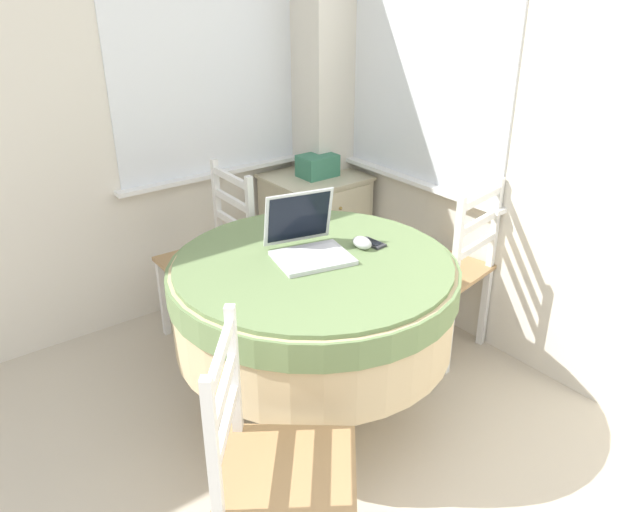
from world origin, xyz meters
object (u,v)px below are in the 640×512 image
(cell_phone, at_px, (372,243))
(corner_cabinet, at_px, (316,231))
(storage_box, at_px, (318,166))
(dining_chair_near_back_window, at_px, (213,260))
(dining_chair_near_right_window, at_px, (448,271))
(round_dining_table, at_px, (314,296))
(dining_chair_camera_near, at_px, (274,471))
(laptop, at_px, (308,243))
(computer_mouse, at_px, (362,243))

(cell_phone, bearing_deg, corner_cabinet, 64.97)
(corner_cabinet, distance_m, storage_box, 0.42)
(cell_phone, xyz_separation_m, dining_chair_near_back_window, (-0.32, 0.87, -0.32))
(dining_chair_near_right_window, xyz_separation_m, storage_box, (-0.06, 1.00, 0.32))
(dining_chair_near_right_window, bearing_deg, corner_cabinet, 94.05)
(round_dining_table, xyz_separation_m, cell_phone, (0.30, -0.03, 0.17))
(dining_chair_camera_near, bearing_deg, cell_phone, 32.27)
(dining_chair_camera_near, bearing_deg, storage_box, 48.88)
(round_dining_table, bearing_deg, dining_chair_near_back_window, 91.49)
(dining_chair_near_right_window, bearing_deg, round_dining_table, -179.63)
(round_dining_table, bearing_deg, laptop, 77.65)
(round_dining_table, relative_size, laptop, 3.33)
(cell_phone, height_order, corner_cabinet, cell_phone)
(round_dining_table, distance_m, cell_phone, 0.34)
(corner_cabinet, bearing_deg, round_dining_table, -127.65)
(round_dining_table, distance_m, computer_mouse, 0.30)
(laptop, distance_m, storage_box, 1.23)
(laptop, height_order, dining_chair_near_right_window, laptop)
(laptop, relative_size, computer_mouse, 3.65)
(dining_chair_camera_near, bearing_deg, computer_mouse, 33.90)
(round_dining_table, bearing_deg, dining_chair_near_right_window, 0.37)
(laptop, height_order, storage_box, laptop)
(round_dining_table, relative_size, corner_cabinet, 1.67)
(round_dining_table, xyz_separation_m, dining_chair_camera_near, (-0.61, -0.60, -0.14))
(round_dining_table, xyz_separation_m, dining_chair_near_right_window, (0.85, 0.01, -0.14))
(computer_mouse, bearing_deg, dining_chair_near_right_window, 3.43)
(cell_phone, relative_size, dining_chair_near_right_window, 0.13)
(computer_mouse, xyz_separation_m, dining_chair_near_right_window, (0.62, 0.04, -0.34))
(laptop, xyz_separation_m, storage_box, (0.78, 0.95, -0.05))
(laptop, bearing_deg, cell_phone, -16.11)
(computer_mouse, distance_m, corner_cabinet, 1.26)
(dining_chair_near_right_window, relative_size, dining_chair_camera_near, 1.00)
(storage_box, bearing_deg, dining_chair_near_back_window, -168.78)
(dining_chair_near_back_window, bearing_deg, dining_chair_camera_near, -112.09)
(laptop, distance_m, cell_phone, 0.30)
(dining_chair_camera_near, bearing_deg, dining_chair_near_right_window, 22.41)
(dining_chair_camera_near, height_order, corner_cabinet, dining_chair_camera_near)
(dining_chair_near_right_window, relative_size, corner_cabinet, 1.31)
(computer_mouse, xyz_separation_m, cell_phone, (0.06, 0.00, -0.02))
(dining_chair_near_back_window, relative_size, dining_chair_near_right_window, 1.00)
(laptop, relative_size, dining_chair_near_back_window, 0.38)
(laptop, bearing_deg, storage_box, 50.60)
(laptop, bearing_deg, corner_cabinet, 51.22)
(corner_cabinet, bearing_deg, dining_chair_camera_near, -130.76)
(dining_chair_camera_near, xyz_separation_m, corner_cabinet, (1.39, 1.61, -0.10))
(dining_chair_near_back_window, bearing_deg, corner_cabinet, 12.00)
(corner_cabinet, height_order, storage_box, storage_box)
(corner_cabinet, xyz_separation_m, storage_box, (0.01, -0.01, 0.42))
(corner_cabinet, bearing_deg, cell_phone, -115.03)
(laptop, relative_size, storage_box, 1.66)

